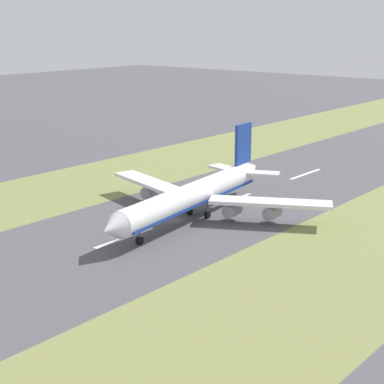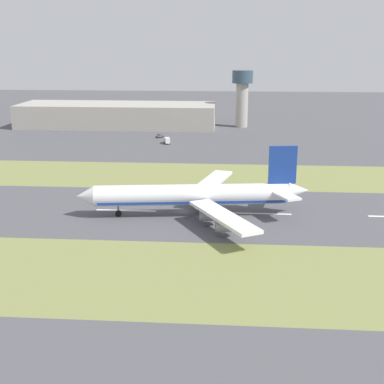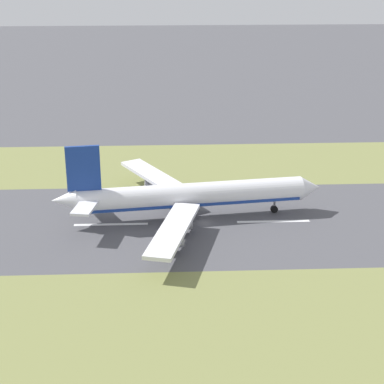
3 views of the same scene
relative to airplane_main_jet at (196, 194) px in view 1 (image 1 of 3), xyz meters
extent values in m
plane|color=#4C4C51|center=(2.71, 4.91, -6.02)|extent=(800.00, 800.00, 0.00)
cube|color=olive|center=(-42.29, 4.91, -6.02)|extent=(40.00, 600.00, 0.01)
cube|color=olive|center=(47.71, 4.91, -6.02)|extent=(40.00, 600.00, 0.01)
cube|color=silver|center=(2.71, -58.11, -6.01)|extent=(1.20, 18.00, 0.01)
cube|color=silver|center=(2.71, -18.11, -6.01)|extent=(1.20, 18.00, 0.01)
cube|color=silver|center=(2.71, 21.89, -6.01)|extent=(1.20, 18.00, 0.01)
cylinder|color=white|center=(-0.24, 1.89, 0.18)|extent=(13.05, 56.31, 6.00)
cone|color=white|center=(-4.11, 32.14, 0.18)|extent=(6.47, 5.71, 5.88)
cone|color=white|center=(3.69, -28.86, 0.98)|extent=(5.82, 6.60, 5.10)
cube|color=navy|center=(-0.24, 1.89, -1.47)|extent=(12.47, 54.05, 0.70)
cube|color=white|center=(-16.69, -7.49, -0.72)|extent=(28.23, 19.42, 0.90)
cube|color=white|center=(18.03, -3.05, -0.72)|extent=(29.57, 13.17, 0.90)
cylinder|color=#93939E|center=(-8.66, -3.22, -3.17)|extent=(3.78, 5.17, 3.20)
cylinder|color=#93939E|center=(-17.15, -7.83, -3.17)|extent=(3.78, 5.17, 3.20)
cylinder|color=#93939E|center=(9.19, -0.94, -3.17)|extent=(3.78, 5.17, 3.20)
cylinder|color=#93939E|center=(18.56, -3.27, -3.17)|extent=(3.78, 5.17, 3.20)
cube|color=navy|center=(3.05, -23.90, 8.68)|extent=(1.81, 8.04, 11.00)
cube|color=white|center=(-2.40, -24.60, 1.18)|extent=(10.92, 8.25, 0.60)
cube|color=white|center=(8.51, -23.20, 1.18)|extent=(10.64, 6.18, 0.60)
cylinder|color=#59595E|center=(-2.94, 23.00, -3.52)|extent=(0.50, 0.50, 3.20)
cylinder|color=black|center=(-2.94, 23.00, -5.12)|extent=(1.12, 1.90, 1.80)
cylinder|color=#59595E|center=(-2.44, -1.42, -3.52)|extent=(0.50, 0.50, 3.20)
cylinder|color=black|center=(-2.44, -1.42, -5.12)|extent=(1.12, 1.90, 1.80)
cylinder|color=#59595E|center=(2.72, -0.76, -3.52)|extent=(0.50, 0.50, 3.20)
cylinder|color=black|center=(2.72, -0.76, -5.12)|extent=(1.12, 1.90, 1.80)
camera|label=1|loc=(-95.92, 117.12, 41.20)|focal=60.00mm
camera|label=2|loc=(-147.56, -9.15, 42.67)|focal=50.00mm
camera|label=3|loc=(146.45, -4.80, 58.40)|focal=60.00mm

